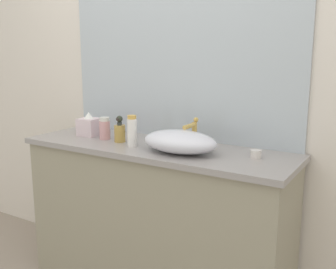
{
  "coord_description": "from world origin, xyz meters",
  "views": [
    {
      "loc": [
        1.21,
        -1.42,
        1.44
      ],
      "look_at": [
        0.08,
        0.42,
        0.99
      ],
      "focal_mm": 42.65,
      "sensor_mm": 36.0,
      "label": 1
    }
  ],
  "objects_px": {
    "sink_basin": "(180,142)",
    "soap_dispenser": "(120,131)",
    "perfume_bottle": "(105,129)",
    "tissue_box": "(89,126)",
    "lotion_bottle": "(132,131)",
    "candle_jar": "(256,154)"
  },
  "relations": [
    {
      "from": "sink_basin",
      "to": "soap_dispenser",
      "type": "relative_size",
      "value": 2.65
    },
    {
      "from": "sink_basin",
      "to": "perfume_bottle",
      "type": "bearing_deg",
      "value": 175.1
    },
    {
      "from": "soap_dispenser",
      "to": "tissue_box",
      "type": "distance_m",
      "value": 0.29
    },
    {
      "from": "sink_basin",
      "to": "soap_dispenser",
      "type": "distance_m",
      "value": 0.43
    },
    {
      "from": "sink_basin",
      "to": "tissue_box",
      "type": "height_order",
      "value": "tissue_box"
    },
    {
      "from": "lotion_bottle",
      "to": "tissue_box",
      "type": "distance_m",
      "value": 0.42
    },
    {
      "from": "sink_basin",
      "to": "lotion_bottle",
      "type": "distance_m",
      "value": 0.3
    },
    {
      "from": "perfume_bottle",
      "to": "tissue_box",
      "type": "relative_size",
      "value": 0.9
    },
    {
      "from": "sink_basin",
      "to": "candle_jar",
      "type": "relative_size",
      "value": 7.6
    },
    {
      "from": "soap_dispenser",
      "to": "candle_jar",
      "type": "bearing_deg",
      "value": 4.72
    },
    {
      "from": "candle_jar",
      "to": "sink_basin",
      "type": "bearing_deg",
      "value": -165.12
    },
    {
      "from": "candle_jar",
      "to": "lotion_bottle",
      "type": "bearing_deg",
      "value": -170.23
    },
    {
      "from": "soap_dispenser",
      "to": "candle_jar",
      "type": "xyz_separation_m",
      "value": [
        0.82,
        0.07,
        -0.04
      ]
    },
    {
      "from": "perfume_bottle",
      "to": "soap_dispenser",
      "type": "bearing_deg",
      "value": -5.93
    },
    {
      "from": "lotion_bottle",
      "to": "perfume_bottle",
      "type": "relative_size",
      "value": 1.31
    },
    {
      "from": "sink_basin",
      "to": "tissue_box",
      "type": "bearing_deg",
      "value": 173.77
    },
    {
      "from": "tissue_box",
      "to": "candle_jar",
      "type": "distance_m",
      "value": 1.1
    },
    {
      "from": "lotion_bottle",
      "to": "tissue_box",
      "type": "bearing_deg",
      "value": 167.12
    },
    {
      "from": "lotion_bottle",
      "to": "soap_dispenser",
      "type": "bearing_deg",
      "value": 158.53
    },
    {
      "from": "sink_basin",
      "to": "soap_dispenser",
      "type": "xyz_separation_m",
      "value": [
        -0.43,
        0.03,
        0.0
      ]
    },
    {
      "from": "tissue_box",
      "to": "candle_jar",
      "type": "bearing_deg",
      "value": 1.26
    },
    {
      "from": "sink_basin",
      "to": "candle_jar",
      "type": "height_order",
      "value": "sink_basin"
    }
  ]
}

